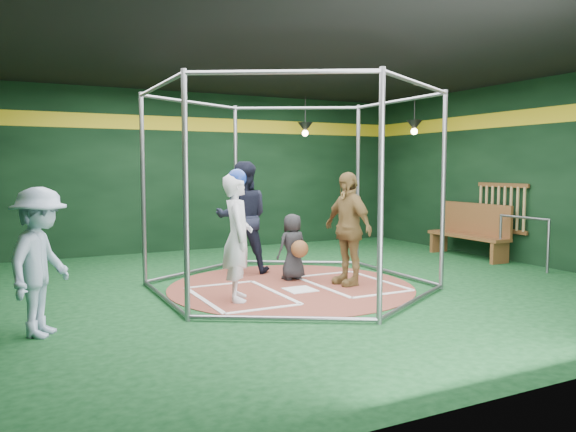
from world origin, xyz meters
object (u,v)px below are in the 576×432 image
dugout_bench (471,230)px  visitor_leopard (348,228)px  batter_figure (238,235)px  umpire (243,217)px

dugout_bench → visitor_leopard: bearing=-162.7°
visitor_leopard → dugout_bench: (3.77, 1.17, -0.33)m
batter_figure → visitor_leopard: (1.93, 0.21, -0.02)m
visitor_leopard → dugout_bench: visitor_leopard is taller
visitor_leopard → dugout_bench: 3.96m
batter_figure → dugout_bench: 5.88m
umpire → visitor_leopard: bearing=145.4°
batter_figure → umpire: bearing=65.9°
batter_figure → visitor_leopard: bearing=6.2°
umpire → batter_figure: bearing=88.0°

